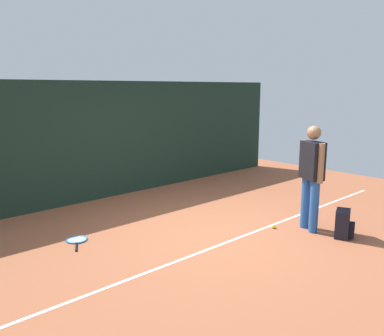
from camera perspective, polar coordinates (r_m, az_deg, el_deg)
The scene contains 7 objects.
ground_plane at distance 6.51m, azimuth 2.42°, elevation -9.18°, with size 12.00×12.00×0.00m, color #9E5638.
back_fence at distance 8.55m, azimuth -11.92°, elevation 3.91°, with size 10.00×0.10×2.42m, color #192D23.
court_line at distance 6.21m, azimuth 5.50°, elevation -10.24°, with size 9.00×0.05×0.00m, color white.
tennis_player at distance 6.66m, azimuth 16.62°, elevation -0.52°, with size 0.36×0.49×1.70m.
tennis_racket at distance 6.41m, azimuth -16.03°, elevation -9.83°, with size 0.44×0.62×0.03m.
backpack at distance 6.67m, azimuth 20.70°, elevation -7.49°, with size 0.35×0.36×0.44m.
tennis_ball_near_player at distance 6.82m, azimuth 11.53°, elevation -8.12°, with size 0.07×0.07×0.07m, color #CCE033.
Camera 1 is at (-4.32, -4.29, 2.28)m, focal length 37.58 mm.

